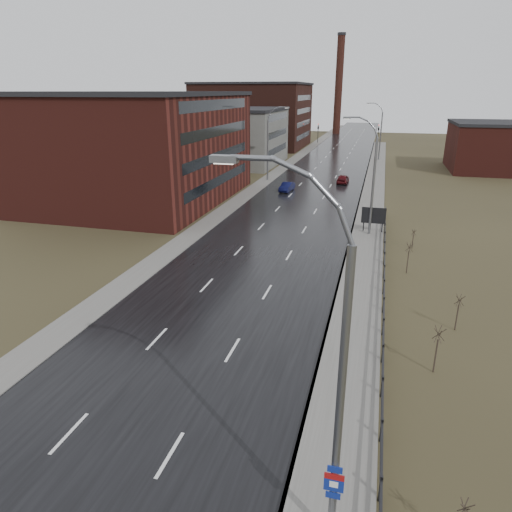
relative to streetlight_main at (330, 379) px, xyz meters
The scene contains 23 objects.
road 58.93m from the streetlight_main, 98.31° to the left, with size 14.00×300.00×0.06m, color black.
sidewalk_right 33.54m from the streetlight_main, 89.78° to the left, with size 3.20×180.00×0.18m, color #595651.
curb_right 33.57m from the streetlight_main, 92.42° to the left, with size 0.16×180.00×0.18m, color slate.
sidewalk_left 60.65m from the streetlight_main, 106.04° to the left, with size 2.40×260.00×0.12m, color #595651.
warehouse_near 52.13m from the streetlight_main, 124.42° to the left, with size 22.44×28.56×13.50m.
warehouse_mid 80.48m from the streetlight_main, 109.20° to the left, with size 16.32×20.40×10.50m.
warehouse_far 110.59m from the streetlight_main, 106.53° to the left, with size 26.52×24.48×15.50m.
building_right 82.95m from the streetlight_main, 74.74° to the left, with size 18.36×16.32×8.50m.
smokestack 149.01m from the streetlight_main, 95.58° to the left, with size 2.70×2.70×30.70m.
streetlight_main is the anchor object (origin of this frame).
streetlight_right_mid 34.01m from the streetlight_main, 89.95° to the left, with size 3.36×0.28×11.35m.
streetlight_left 62.15m from the streetlight_main, 105.08° to the left, with size 3.36×0.28×11.35m.
streetlight_right_far 88.01m from the streetlight_main, 89.98° to the left, with size 3.36×0.28×11.35m.
guardrail 17.27m from the streetlight_main, 83.61° to the left, with size 0.10×53.05×1.10m.
shrub_c 12.53m from the streetlight_main, 67.88° to the left, with size 0.61×0.64×2.58m.
shrub_d 17.54m from the streetlight_main, 69.03° to the left, with size 0.55×0.58×2.30m.
shrub_e 25.22m from the streetlight_main, 81.73° to the left, with size 0.59×0.63×2.52m.
shrub_f 31.69m from the streetlight_main, 82.12° to the left, with size 0.43×0.45×1.78m.
billboard 35.09m from the streetlight_main, 88.97° to the left, with size 2.38×0.17×2.67m.
traffic_light_left 119.16m from the streetlight_main, 97.95° to the left, with size 0.58×2.73×5.30m.
traffic_light_right 118.01m from the streetlight_main, 90.23° to the left, with size 0.58×2.73×5.30m.
car_near 54.04m from the streetlight_main, 102.63° to the left, with size 1.35×3.87×1.28m, color #0A0D36.
car_far 61.06m from the streetlight_main, 94.33° to the left, with size 1.65×4.10×1.40m, color #480C10.
Camera 1 is at (9.29, -8.84, 13.55)m, focal length 32.00 mm.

